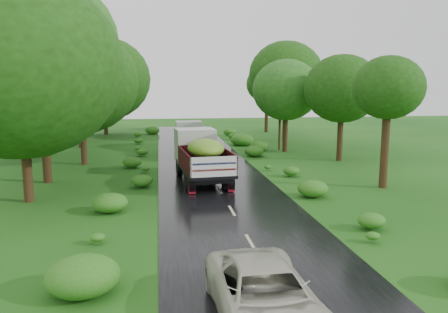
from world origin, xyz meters
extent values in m
plane|color=#154A10|center=(0.00, 0.00, 0.00)|extent=(120.00, 120.00, 0.00)
cube|color=black|center=(0.00, 5.00, 0.01)|extent=(6.50, 80.00, 0.02)
cube|color=#BFB78C|center=(0.00, -4.00, 0.02)|extent=(0.12, 1.60, 0.00)
cube|color=#BFB78C|center=(0.00, 0.00, 0.02)|extent=(0.12, 1.60, 0.00)
cube|color=#BFB78C|center=(0.00, 4.00, 0.02)|extent=(0.12, 1.60, 0.00)
cube|color=#BFB78C|center=(0.00, 8.00, 0.02)|extent=(0.12, 1.60, 0.00)
cube|color=#BFB78C|center=(0.00, 12.00, 0.02)|extent=(0.12, 1.60, 0.00)
cube|color=#BFB78C|center=(0.00, 16.00, 0.02)|extent=(0.12, 1.60, 0.00)
cube|color=#BFB78C|center=(0.00, 20.00, 0.02)|extent=(0.12, 1.60, 0.00)
cube|color=#BFB78C|center=(0.00, 24.00, 0.02)|extent=(0.12, 1.60, 0.00)
cube|color=#BFB78C|center=(0.00, 28.00, 0.02)|extent=(0.12, 1.60, 0.00)
cube|color=#BFB78C|center=(0.00, 32.00, 0.02)|extent=(0.12, 1.60, 0.00)
cube|color=#BFB78C|center=(0.00, 36.00, 0.02)|extent=(0.12, 1.60, 0.00)
cube|color=#BFB78C|center=(0.00, 40.00, 0.02)|extent=(0.12, 1.60, 0.00)
cube|color=black|center=(-0.73, 10.07, 0.70)|extent=(2.35, 6.18, 0.30)
cylinder|color=black|center=(-1.95, 12.18, 0.54)|extent=(0.39, 1.09, 1.07)
cylinder|color=black|center=(0.12, 12.35, 0.54)|extent=(0.39, 1.09, 1.07)
cylinder|color=black|center=(-1.66, 8.62, 0.54)|extent=(0.39, 1.09, 1.07)
cylinder|color=black|center=(0.42, 8.79, 0.54)|extent=(0.39, 1.09, 1.07)
cylinder|color=black|center=(-1.57, 7.52, 0.54)|extent=(0.39, 1.09, 1.07)
cylinder|color=black|center=(0.51, 7.69, 0.54)|extent=(0.39, 1.09, 1.07)
cube|color=maroon|center=(-1.54, 7.16, 0.30)|extent=(0.37, 0.07, 0.48)
cube|color=maroon|center=(0.54, 7.33, 0.30)|extent=(0.37, 0.07, 0.48)
cube|color=silver|center=(-0.94, 12.48, 1.87)|extent=(2.53, 2.23, 2.04)
cube|color=black|center=(-0.64, 8.95, 0.93)|extent=(2.84, 4.80, 0.17)
cube|color=#470C12|center=(-1.83, 8.85, 1.53)|extent=(0.47, 4.61, 1.02)
cube|color=#470C12|center=(0.55, 9.05, 1.53)|extent=(0.47, 4.61, 1.02)
cube|color=#470C12|center=(-0.83, 11.21, 1.53)|extent=(2.47, 0.29, 1.02)
cube|color=silver|center=(-0.45, 6.69, 1.53)|extent=(2.47, 0.29, 1.02)
ellipsoid|color=#507C16|center=(-0.64, 8.95, 2.17)|extent=(2.39, 4.04, 1.07)
cube|color=black|center=(-0.67, 19.86, 0.63)|extent=(1.69, 5.43, 0.27)
cylinder|color=black|center=(-1.62, 21.83, 0.48)|extent=(0.27, 0.96, 0.96)
cylinder|color=black|center=(0.25, 21.84, 0.48)|extent=(0.27, 0.96, 0.96)
cylinder|color=black|center=(-1.60, 18.62, 0.48)|extent=(0.27, 0.96, 0.96)
cylinder|color=black|center=(0.27, 18.63, 0.48)|extent=(0.27, 0.96, 0.96)
cylinder|color=black|center=(-1.60, 17.64, 0.48)|extent=(0.27, 0.96, 0.96)
cylinder|color=black|center=(0.27, 17.65, 0.48)|extent=(0.27, 0.96, 0.96)
cube|color=maroon|center=(-1.59, 17.31, 0.27)|extent=(0.33, 0.04, 0.43)
cube|color=maroon|center=(0.27, 17.32, 0.27)|extent=(0.33, 0.04, 0.43)
cube|color=silver|center=(-0.68, 22.03, 1.68)|extent=(2.14, 1.84, 1.83)
cube|color=black|center=(-0.67, 18.85, 0.84)|extent=(2.24, 4.15, 0.15)
cube|color=navy|center=(-1.74, 18.84, 1.37)|extent=(0.10, 4.14, 0.91)
cube|color=navy|center=(0.40, 18.86, 1.37)|extent=(0.10, 4.14, 0.91)
cube|color=navy|center=(-0.68, 20.88, 1.37)|extent=(2.22, 0.09, 0.91)
cube|color=silver|center=(-0.66, 16.82, 1.37)|extent=(2.22, 0.09, 0.91)
ellipsoid|color=#507C16|center=(-0.67, 18.85, 1.95)|extent=(1.88, 3.49, 0.96)
imported|color=beige|center=(-0.78, -5.35, 0.71)|extent=(2.41, 5.03, 1.39)
cylinder|color=#382616|center=(7.17, 21.90, 3.83)|extent=(0.25, 0.25, 7.66)
cube|color=#382616|center=(7.17, 21.90, 7.09)|extent=(1.34, 0.34, 0.10)
cylinder|color=black|center=(-9.42, 7.03, 3.64)|extent=(0.45, 0.45, 7.28)
ellipsoid|color=#173C0B|center=(-9.42, 7.03, 6.41)|extent=(4.36, 4.36, 3.92)
cylinder|color=black|center=(-9.58, 11.34, 4.45)|extent=(0.49, 0.49, 8.91)
ellipsoid|color=#173C0B|center=(-9.58, 11.34, 7.84)|extent=(4.17, 4.17, 3.76)
cylinder|color=black|center=(-8.46, 17.13, 3.30)|extent=(0.44, 0.44, 6.60)
ellipsoid|color=#173C0B|center=(-8.46, 17.13, 5.80)|extent=(4.00, 4.00, 3.60)
cylinder|color=black|center=(-12.00, 21.97, 4.54)|extent=(0.50, 0.50, 9.09)
ellipsoid|color=#173C0B|center=(-12.00, 21.97, 8.00)|extent=(4.39, 4.39, 3.96)
cylinder|color=black|center=(-10.20, 26.20, 3.39)|extent=(0.44, 0.44, 6.79)
ellipsoid|color=#173C0B|center=(-10.20, 26.20, 5.98)|extent=(3.36, 3.36, 3.03)
cylinder|color=black|center=(-10.56, 30.40, 3.58)|extent=(0.45, 0.45, 7.17)
ellipsoid|color=#173C0B|center=(-10.56, 30.40, 6.31)|extent=(3.82, 3.82, 3.43)
cylinder|color=black|center=(-9.18, 36.60, 3.57)|extent=(0.45, 0.45, 7.15)
ellipsoid|color=#173C0B|center=(-9.18, 36.60, 6.29)|extent=(4.56, 4.56, 4.10)
cylinder|color=black|center=(8.95, 7.28, 3.09)|extent=(0.43, 0.43, 6.18)
ellipsoid|color=#165B1B|center=(8.95, 7.28, 5.44)|extent=(2.74, 2.74, 2.47)
cylinder|color=black|center=(10.14, 15.98, 3.02)|extent=(0.43, 0.43, 6.05)
ellipsoid|color=#165B1B|center=(10.14, 15.98, 5.32)|extent=(3.33, 3.33, 2.99)
cylinder|color=black|center=(7.37, 20.85, 2.95)|extent=(0.42, 0.42, 5.90)
ellipsoid|color=#165B1B|center=(7.37, 20.85, 5.19)|extent=(3.36, 3.36, 3.02)
cylinder|color=black|center=(9.38, 27.88, 3.75)|extent=(0.46, 0.46, 7.51)
ellipsoid|color=#165B1B|center=(9.38, 27.88, 6.61)|extent=(3.83, 3.83, 3.45)
cylinder|color=black|center=(9.64, 36.54, 3.26)|extent=(0.44, 0.44, 6.52)
ellipsoid|color=#165B1B|center=(9.64, 36.54, 5.73)|extent=(3.14, 3.14, 2.83)
camera|label=1|loc=(-3.12, -14.59, 5.54)|focal=35.00mm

